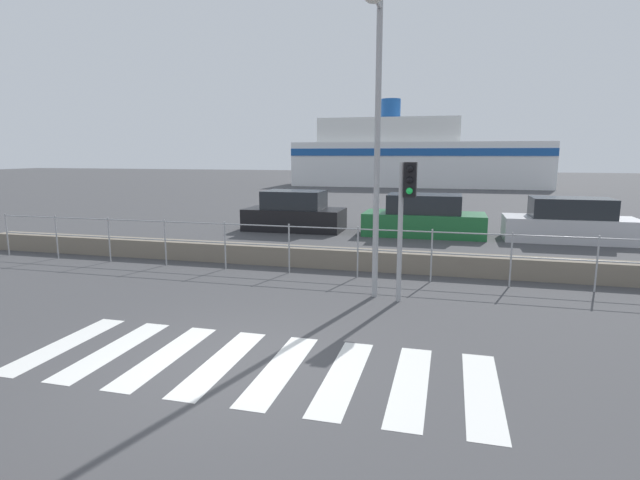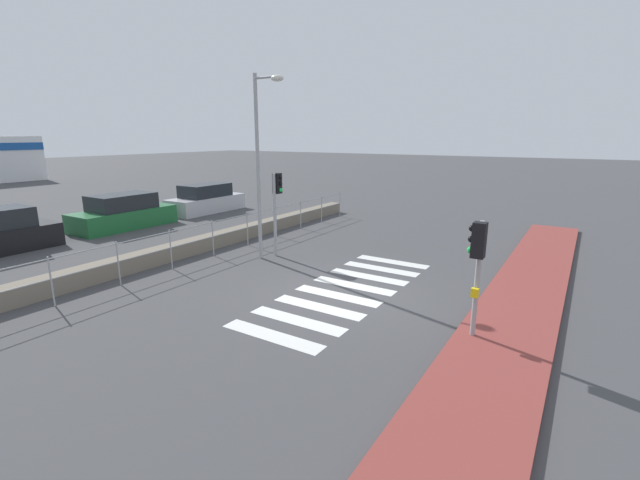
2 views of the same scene
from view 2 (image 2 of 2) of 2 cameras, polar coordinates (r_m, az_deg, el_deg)
The scene contains 10 objects.
ground_plane at distance 11.24m, azimuth 2.63°, elevation -7.25°, with size 160.00×160.00×0.00m, color #424244.
sidewalk_brick at distance 10.02m, azimuth 23.86°, elevation -10.82°, with size 24.00×1.80×0.12m.
crosswalk at distance 11.51m, azimuth 3.47°, elevation -6.72°, with size 6.75×2.40×0.01m.
seawall at distance 15.17m, azimuth -18.68°, elevation -1.38°, with size 21.35×0.55×0.51m.
harbor_fence at distance 14.38m, azimuth -16.63°, elevation 0.26°, with size 19.26×0.04×1.25m.
traffic_light_near at distance 8.69m, azimuth 20.25°, elevation -2.09°, with size 0.34×0.32×2.46m.
traffic_light_far at distance 14.47m, azimuth -5.81°, elevation 5.91°, with size 0.34×0.32×2.81m.
streetlamp at distance 13.87m, azimuth -7.70°, elevation 12.12°, with size 0.32×1.13×5.88m.
parked_car_green at distance 21.03m, azimuth -24.74°, elevation 3.24°, with size 4.36×1.86×1.51m.
parked_car_silver at distance 24.01m, azimuth -14.96°, elevation 5.18°, with size 4.28×1.73×1.49m.
Camera 2 is at (-9.14, -5.16, 4.03)m, focal length 24.00 mm.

